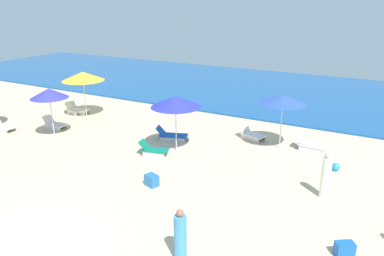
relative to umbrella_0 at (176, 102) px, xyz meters
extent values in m
cube|color=#195092|center=(-0.15, 13.68, -2.28)|extent=(60.00, 15.18, 0.12)
cylinder|color=silver|center=(0.00, 0.00, -1.29)|extent=(0.05, 0.05, 2.10)
cone|color=#2C32CF|center=(0.00, 0.00, 0.00)|extent=(2.26, 2.26, 0.48)
cube|color=silver|center=(-0.46, -1.20, -2.22)|extent=(1.00, 0.27, 0.23)
cube|color=silver|center=(-0.57, -0.73, -2.22)|extent=(1.00, 0.27, 0.23)
cube|color=#0F7558|center=(-0.52, -0.97, -2.07)|extent=(1.23, 0.82, 0.06)
cube|color=#0F7558|center=(-1.02, -1.09, -1.87)|extent=(0.52, 0.62, 0.43)
cube|color=silver|center=(-0.78, 0.92, -2.24)|extent=(1.20, 0.44, 0.18)
cube|color=silver|center=(-0.96, 1.43, -2.24)|extent=(1.20, 0.44, 0.18)
cube|color=blue|center=(-0.87, 1.17, -2.12)|extent=(1.52, 1.05, 0.06)
cube|color=blue|center=(-1.48, 0.97, -1.91)|extent=(0.58, 0.71, 0.45)
cube|color=silver|center=(-9.49, -1.81, -2.24)|extent=(1.18, 0.11, 0.20)
cube|color=white|center=(-9.47, -2.09, -2.11)|extent=(1.34, 0.74, 0.06)
cylinder|color=silver|center=(-6.40, -1.43, -1.31)|extent=(0.05, 0.05, 2.04)
cone|color=#3637AF|center=(-6.40, -1.43, -0.05)|extent=(1.85, 1.85, 0.48)
cube|color=silver|center=(-7.25, -0.77, -2.23)|extent=(1.04, 0.10, 0.22)
cube|color=silver|center=(-7.28, -0.22, -2.23)|extent=(1.04, 0.10, 0.22)
cube|color=silver|center=(-7.27, -0.49, -2.09)|extent=(1.19, 0.71, 0.06)
cube|color=silver|center=(-7.79, -0.52, -1.87)|extent=(0.35, 0.63, 0.47)
cylinder|color=silver|center=(4.12, 2.54, -1.24)|extent=(0.05, 0.05, 2.19)
cone|color=blue|center=(4.12, 2.54, 0.05)|extent=(2.17, 2.17, 0.39)
cube|color=silver|center=(5.54, 2.71, -2.21)|extent=(1.11, 0.11, 0.25)
cube|color=silver|center=(5.57, 3.22, -2.21)|extent=(1.11, 0.11, 0.25)
cube|color=#F4CEE2|center=(5.55, 2.97, -2.05)|extent=(1.27, 0.67, 0.06)
cube|color=#F4CEE2|center=(4.98, 3.00, -1.82)|extent=(0.30, 0.59, 0.48)
cube|color=silver|center=(2.56, 2.81, -2.22)|extent=(1.04, 0.34, 0.22)
cube|color=silver|center=(2.71, 3.33, -2.22)|extent=(1.04, 0.34, 0.22)
cube|color=white|center=(2.64, 3.07, -2.08)|extent=(1.33, 0.96, 0.06)
cube|color=white|center=(2.11, 3.23, -1.86)|extent=(0.45, 0.67, 0.47)
cylinder|color=silver|center=(-7.37, 1.91, -1.23)|extent=(0.05, 0.05, 2.21)
cone|color=gold|center=(-7.37, 1.91, 0.12)|extent=(2.43, 2.43, 0.50)
cube|color=silver|center=(-8.49, 1.84, -2.23)|extent=(0.96, 0.33, 0.22)
cube|color=silver|center=(-8.35, 2.32, -2.23)|extent=(0.96, 0.33, 0.22)
cube|color=silver|center=(-8.42, 2.08, -2.09)|extent=(1.23, 0.88, 0.06)
cube|color=silver|center=(-8.90, 2.23, -1.88)|extent=(0.55, 0.65, 0.44)
cube|color=silver|center=(-8.21, 1.91, -2.22)|extent=(1.14, 0.36, 0.23)
cube|color=silver|center=(-8.34, 2.37, -2.22)|extent=(1.14, 0.36, 0.23)
cube|color=#F2F2C9|center=(-8.27, 2.14, -2.08)|extent=(1.40, 0.90, 0.06)
cube|color=#F2F2C9|center=(-8.85, 1.98, -1.86)|extent=(0.44, 0.60, 0.45)
cylinder|color=white|center=(6.79, -1.20, -1.59)|extent=(0.42, 0.42, 1.49)
sphere|color=beige|center=(6.79, -1.20, -0.73)|extent=(0.24, 0.24, 0.24)
cylinder|color=#4291DE|center=(4.02, -6.50, -1.67)|extent=(0.48, 0.48, 1.32)
sphere|color=#9A614B|center=(4.02, -6.50, -0.92)|extent=(0.20, 0.20, 0.20)
cube|color=#2668AC|center=(0.96, -3.40, -2.12)|extent=(0.58, 0.50, 0.44)
cube|color=blue|center=(7.88, -4.24, -2.13)|extent=(0.58, 0.53, 0.41)
sphere|color=#2491D3|center=(6.83, 1.27, -2.17)|extent=(0.34, 0.34, 0.34)
camera|label=1|loc=(8.30, -13.69, 4.31)|focal=34.83mm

